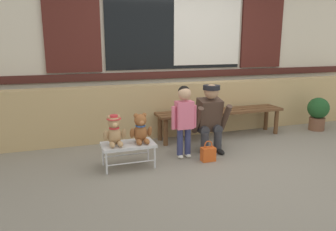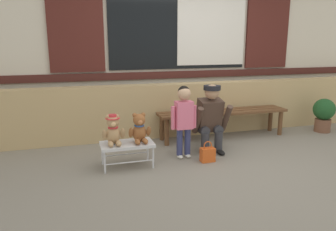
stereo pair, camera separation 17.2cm
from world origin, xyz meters
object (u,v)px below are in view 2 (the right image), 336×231
teddy_bear_plain (140,129)px  child_standing (184,114)px  wooden_bench_long (223,115)px  teddy_bear_with_hat (113,130)px  handbag_on_ground (208,154)px  potted_plant (324,113)px  adult_crouching (211,118)px  small_display_bench (127,146)px

teddy_bear_plain → child_standing: (0.60, 0.09, 0.13)m
wooden_bench_long → teddy_bear_plain: bearing=-152.2°
wooden_bench_long → teddy_bear_with_hat: 2.00m
wooden_bench_long → handbag_on_ground: size_ratio=7.72×
teddy_bear_plain → child_standing: child_standing is taller
handbag_on_ground → potted_plant: 2.57m
wooden_bench_long → child_standing: 1.17m
child_standing → adult_crouching: (0.44, 0.14, -0.11)m
adult_crouching → small_display_bench: bearing=-169.1°
child_standing → adult_crouching: 0.47m
teddy_bear_with_hat → child_standing: size_ratio=0.38×
small_display_bench → teddy_bear_plain: teddy_bear_plain is taller
wooden_bench_long → teddy_bear_plain: teddy_bear_plain is taller
teddy_bear_with_hat → small_display_bench: bearing=-0.8°
potted_plant → wooden_bench_long: bearing=174.5°
small_display_bench → teddy_bear_plain: (0.16, 0.00, 0.20)m
teddy_bear_with_hat → adult_crouching: size_ratio=0.38×
small_display_bench → teddy_bear_with_hat: size_ratio=1.76×
adult_crouching → potted_plant: 2.30m
child_standing → wooden_bench_long: bearing=37.8°
small_display_bench → teddy_bear_with_hat: 0.26m
handbag_on_ground → teddy_bear_with_hat: bearing=173.4°
wooden_bench_long → adult_crouching: adult_crouching is taller
teddy_bear_with_hat → child_standing: 0.94m
teddy_bear_with_hat → adult_crouching: adult_crouching is taller
small_display_bench → potted_plant: (3.46, 0.62, 0.06)m
small_display_bench → child_standing: size_ratio=0.67×
adult_crouching → handbag_on_ground: (-0.19, -0.36, -0.38)m
small_display_bench → handbag_on_ground: (1.01, -0.13, -0.17)m
adult_crouching → child_standing: bearing=-162.9°
wooden_bench_long → teddy_bear_with_hat: bearing=-156.5°
wooden_bench_long → handbag_on_ground: 1.17m
teddy_bear_with_hat → potted_plant: teddy_bear_with_hat is taller
wooden_bench_long → potted_plant: (1.79, -0.17, -0.05)m
teddy_bear_with_hat → potted_plant: bearing=9.8°
small_display_bench → handbag_on_ground: 1.03m
teddy_bear_plain → adult_crouching: 1.07m
teddy_bear_plain → child_standing: 0.62m
wooden_bench_long → small_display_bench: (-1.67, -0.80, -0.11)m
teddy_bear_plain → handbag_on_ground: size_ratio=1.34×
wooden_bench_long → small_display_bench: wooden_bench_long is taller
wooden_bench_long → potted_plant: 1.80m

